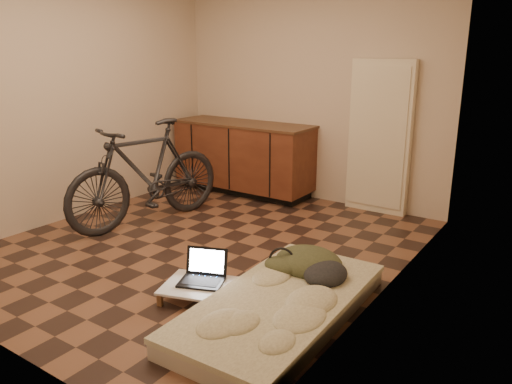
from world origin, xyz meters
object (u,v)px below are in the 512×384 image
Objects in this scene: bicycle at (146,168)px; laptop at (203,274)px; lap_desk at (208,288)px; futon at (281,306)px.

laptop is at bearing -19.30° from bicycle.
futon is at bearing -8.38° from lap_desk.
bicycle is 1.95m from lap_desk.
bicycle is at bearing 157.17° from futon.
lap_desk is at bearing -53.78° from laptop.
laptop is (-0.09, 0.06, 0.06)m from lap_desk.
lap_desk is (-0.58, -0.10, 0.02)m from futon.
bicycle is 1.04× the size of futon.
bicycle is at bearing 131.42° from lap_desk.
lap_desk is 1.87× the size of laptop.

